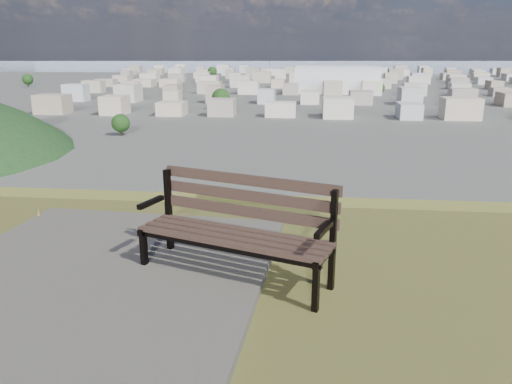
# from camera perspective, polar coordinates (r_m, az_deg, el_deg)

# --- Properties ---
(park_bench) EXTENTS (1.93, 1.17, 0.96)m
(park_bench) POSITION_cam_1_polar(r_m,az_deg,el_deg) (4.70, -2.02, -3.59)
(park_bench) COLOR #422F26
(park_bench) RESTS_ON hilltop_mesa
(gravel_patch) EXTENTS (3.39, 4.64, 0.09)m
(gravel_patch) POSITION_cam_1_polar(r_m,az_deg,el_deg) (4.65, -20.21, -11.65)
(gravel_patch) COLOR #605C53
(gravel_patch) RESTS_ON hilltop_mesa
(grass_tufts) EXTENTS (12.49, 6.38, 0.28)m
(grass_tufts) POSITION_cam_1_polar(r_m,az_deg,el_deg) (3.43, 11.81, -20.24)
(grass_tufts) COLOR brown
(grass_tufts) RESTS_ON hilltop_mesa
(arena) EXTENTS (53.23, 27.53, 21.53)m
(arena) POSITION_cam_1_polar(r_m,az_deg,el_deg) (314.56, 9.31, 12.01)
(arena) COLOR silver
(arena) RESTS_ON ground
(city_blocks) EXTENTS (395.00, 361.00, 7.00)m
(city_blocks) POSITION_cam_1_polar(r_m,az_deg,el_deg) (397.81, 6.28, 12.74)
(city_blocks) COLOR silver
(city_blocks) RESTS_ON ground
(city_trees) EXTENTS (406.52, 387.20, 9.98)m
(city_trees) POSITION_cam_1_polar(r_m,az_deg,el_deg) (323.47, 1.49, 12.28)
(city_trees) COLOR #35261A
(city_trees) RESTS_ON ground
(bay_water) EXTENTS (2400.00, 700.00, 0.12)m
(bay_water) POSITION_cam_1_polar(r_m,az_deg,el_deg) (903.07, 6.29, 14.42)
(bay_water) COLOR #8897AD
(bay_water) RESTS_ON ground
(far_hills) EXTENTS (2050.00, 340.00, 60.00)m
(far_hills) POSITION_cam_1_polar(r_m,az_deg,el_deg) (1406.88, 3.75, 16.14)
(far_hills) COLOR #858DA5
(far_hills) RESTS_ON ground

